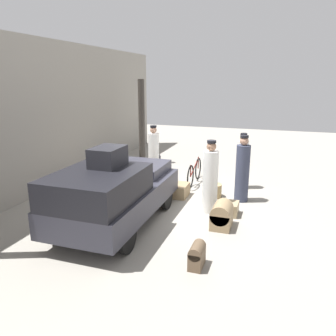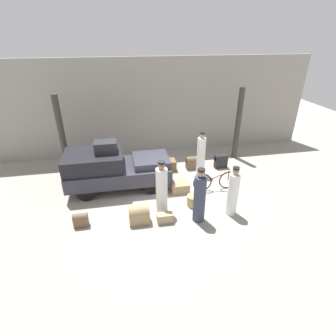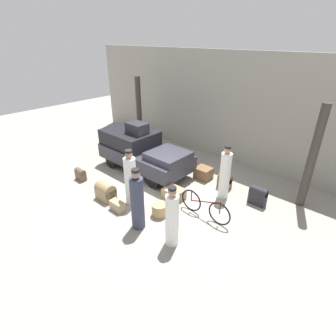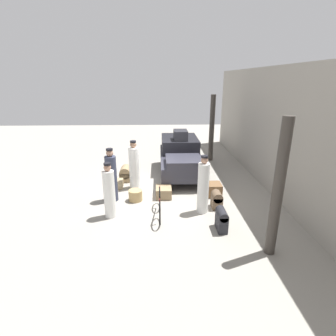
{
  "view_description": "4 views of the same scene",
  "coord_description": "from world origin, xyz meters",
  "px_view_note": "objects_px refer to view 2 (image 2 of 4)",
  "views": [
    {
      "loc": [
        -8.1,
        -2.59,
        3.34
      ],
      "look_at": [
        0.2,
        0.2,
        0.95
      ],
      "focal_mm": 35.0,
      "sensor_mm": 36.0,
      "label": 1
    },
    {
      "loc": [
        -1.4,
        -8.28,
        5.46
      ],
      "look_at": [
        0.2,
        0.2,
        0.95
      ],
      "focal_mm": 28.0,
      "sensor_mm": 36.0,
      "label": 2
    },
    {
      "loc": [
        5.52,
        -5.67,
        4.98
      ],
      "look_at": [
        0.2,
        0.2,
        0.95
      ],
      "focal_mm": 28.0,
      "sensor_mm": 36.0,
      "label": 3
    },
    {
      "loc": [
        9.29,
        -0.12,
        4.06
      ],
      "look_at": [
        0.2,
        0.2,
        0.95
      ],
      "focal_mm": 28.0,
      "sensor_mm": 36.0,
      "label": 4
    }
  ],
  "objects_px": {
    "trunk_wicker_pale": "(191,162)",
    "suitcase_black_upright": "(169,165)",
    "porter_standing_middle": "(162,189)",
    "trunk_on_truck_roof": "(106,147)",
    "suitcase_small_leather": "(180,187)",
    "truck": "(114,168)",
    "conductor_in_dark_uniform": "(233,193)",
    "trunk_large_brown": "(81,220)",
    "trunk_barrel_dark": "(139,214)",
    "porter_with_bicycle": "(200,197)",
    "bicycle": "(215,181)",
    "wicker_basket": "(194,200)",
    "trunk_umber_medium": "(221,161)",
    "porter_carrying_trunk": "(201,155)",
    "suitcase_tan_flat": "(165,218)"
  },
  "relations": [
    {
      "from": "porter_with_bicycle",
      "to": "trunk_large_brown",
      "type": "distance_m",
      "value": 3.78
    },
    {
      "from": "porter_with_bicycle",
      "to": "conductor_in_dark_uniform",
      "type": "bearing_deg",
      "value": 6.36
    },
    {
      "from": "porter_standing_middle",
      "to": "suitcase_small_leather",
      "type": "bearing_deg",
      "value": 51.7
    },
    {
      "from": "trunk_umber_medium",
      "to": "truck",
      "type": "bearing_deg",
      "value": -170.46
    },
    {
      "from": "truck",
      "to": "porter_with_bicycle",
      "type": "relative_size",
      "value": 2.08
    },
    {
      "from": "trunk_wicker_pale",
      "to": "suitcase_tan_flat",
      "type": "distance_m",
      "value": 3.89
    },
    {
      "from": "trunk_wicker_pale",
      "to": "suitcase_tan_flat",
      "type": "xyz_separation_m",
      "value": [
        -1.8,
        -3.44,
        -0.14
      ]
    },
    {
      "from": "trunk_wicker_pale",
      "to": "suitcase_black_upright",
      "type": "distance_m",
      "value": 1.0
    },
    {
      "from": "truck",
      "to": "conductor_in_dark_uniform",
      "type": "height_order",
      "value": "conductor_in_dark_uniform"
    },
    {
      "from": "trunk_umber_medium",
      "to": "porter_standing_middle",
      "type": "bearing_deg",
      "value": -139.21
    },
    {
      "from": "porter_with_bicycle",
      "to": "bicycle",
      "type": "bearing_deg",
      "value": 54.99
    },
    {
      "from": "truck",
      "to": "bicycle",
      "type": "height_order",
      "value": "truck"
    },
    {
      "from": "conductor_in_dark_uniform",
      "to": "trunk_large_brown",
      "type": "distance_m",
      "value": 4.92
    },
    {
      "from": "truck",
      "to": "trunk_wicker_pale",
      "type": "height_order",
      "value": "truck"
    },
    {
      "from": "trunk_barrel_dark",
      "to": "porter_carrying_trunk",
      "type": "bearing_deg",
      "value": 44.09
    },
    {
      "from": "conductor_in_dark_uniform",
      "to": "suitcase_tan_flat",
      "type": "height_order",
      "value": "conductor_in_dark_uniform"
    },
    {
      "from": "truck",
      "to": "porter_with_bicycle",
      "type": "distance_m",
      "value": 3.7
    },
    {
      "from": "conductor_in_dark_uniform",
      "to": "trunk_barrel_dark",
      "type": "distance_m",
      "value": 3.11
    },
    {
      "from": "suitcase_black_upright",
      "to": "suitcase_tan_flat",
      "type": "height_order",
      "value": "suitcase_black_upright"
    },
    {
      "from": "suitcase_small_leather",
      "to": "trunk_umber_medium",
      "type": "bearing_deg",
      "value": 35.19
    },
    {
      "from": "wicker_basket",
      "to": "conductor_in_dark_uniform",
      "type": "distance_m",
      "value": 1.43
    },
    {
      "from": "porter_carrying_trunk",
      "to": "suitcase_black_upright",
      "type": "relative_size",
      "value": 3.13
    },
    {
      "from": "trunk_wicker_pale",
      "to": "trunk_on_truck_roof",
      "type": "bearing_deg",
      "value": -165.31
    },
    {
      "from": "porter_standing_middle",
      "to": "porter_carrying_trunk",
      "type": "height_order",
      "value": "porter_standing_middle"
    },
    {
      "from": "bicycle",
      "to": "wicker_basket",
      "type": "relative_size",
      "value": 3.68
    },
    {
      "from": "conductor_in_dark_uniform",
      "to": "porter_carrying_trunk",
      "type": "xyz_separation_m",
      "value": [
        -0.2,
        2.88,
        0.07
      ]
    },
    {
      "from": "wicker_basket",
      "to": "suitcase_tan_flat",
      "type": "bearing_deg",
      "value": -148.0
    },
    {
      "from": "wicker_basket",
      "to": "trunk_wicker_pale",
      "type": "height_order",
      "value": "trunk_wicker_pale"
    },
    {
      "from": "truck",
      "to": "trunk_umber_medium",
      "type": "xyz_separation_m",
      "value": [
        4.67,
        0.78,
        -0.49
      ]
    },
    {
      "from": "trunk_large_brown",
      "to": "trunk_barrel_dark",
      "type": "bearing_deg",
      "value": -4.54
    },
    {
      "from": "trunk_barrel_dark",
      "to": "suitcase_small_leather",
      "type": "height_order",
      "value": "trunk_barrel_dark"
    },
    {
      "from": "conductor_in_dark_uniform",
      "to": "trunk_on_truck_roof",
      "type": "xyz_separation_m",
      "value": [
        -4.01,
        2.46,
        0.91
      ]
    },
    {
      "from": "porter_standing_middle",
      "to": "trunk_on_truck_roof",
      "type": "height_order",
      "value": "trunk_on_truck_roof"
    },
    {
      "from": "porter_standing_middle",
      "to": "trunk_umber_medium",
      "type": "xyz_separation_m",
      "value": [
        3.12,
        2.7,
        -0.53
      ]
    },
    {
      "from": "wicker_basket",
      "to": "trunk_barrel_dark",
      "type": "xyz_separation_m",
      "value": [
        -1.96,
        -0.57,
        0.1
      ]
    },
    {
      "from": "porter_carrying_trunk",
      "to": "suitcase_tan_flat",
      "type": "bearing_deg",
      "value": -125.13
    },
    {
      "from": "bicycle",
      "to": "conductor_in_dark_uniform",
      "type": "bearing_deg",
      "value": -89.37
    },
    {
      "from": "truck",
      "to": "trunk_barrel_dark",
      "type": "height_order",
      "value": "truck"
    },
    {
      "from": "porter_carrying_trunk",
      "to": "trunk_umber_medium",
      "type": "bearing_deg",
      "value": 19.06
    },
    {
      "from": "porter_standing_middle",
      "to": "trunk_umber_medium",
      "type": "relative_size",
      "value": 2.98
    },
    {
      "from": "porter_carrying_trunk",
      "to": "trunk_barrel_dark",
      "type": "bearing_deg",
      "value": -135.91
    },
    {
      "from": "wicker_basket",
      "to": "trunk_large_brown",
      "type": "distance_m",
      "value": 3.8
    },
    {
      "from": "trunk_wicker_pale",
      "to": "suitcase_tan_flat",
      "type": "relative_size",
      "value": 1.14
    },
    {
      "from": "suitcase_tan_flat",
      "to": "trunk_on_truck_roof",
      "type": "xyz_separation_m",
      "value": [
        -1.75,
        2.51,
        1.56
      ]
    },
    {
      "from": "trunk_wicker_pale",
      "to": "wicker_basket",
      "type": "bearing_deg",
      "value": -103.31
    },
    {
      "from": "porter_carrying_trunk",
      "to": "trunk_barrel_dark",
      "type": "distance_m",
      "value": 4.03
    },
    {
      "from": "porter_standing_middle",
      "to": "suitcase_tan_flat",
      "type": "relative_size",
      "value": 3.76
    },
    {
      "from": "porter_with_bicycle",
      "to": "suitcase_black_upright",
      "type": "distance_m",
      "value": 3.69
    },
    {
      "from": "porter_standing_middle",
      "to": "wicker_basket",
      "type": "bearing_deg",
      "value": 5.98
    },
    {
      "from": "porter_carrying_trunk",
      "to": "trunk_large_brown",
      "type": "xyz_separation_m",
      "value": [
        -4.68,
        -2.63,
        -0.63
      ]
    }
  ]
}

